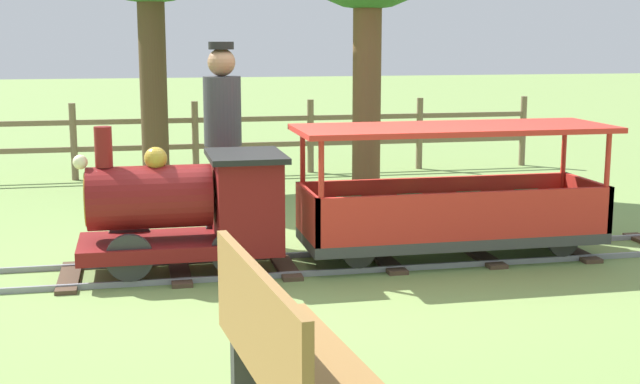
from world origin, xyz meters
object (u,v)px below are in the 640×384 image
(passenger_car, at_px, (452,204))
(park_bench, at_px, (291,367))
(locomotive, at_px, (193,206))
(conductor_person, at_px, (223,126))

(passenger_car, relative_size, park_bench, 1.76)
(locomotive, height_order, conductor_person, conductor_person)
(conductor_person, height_order, park_bench, conductor_person)
(conductor_person, relative_size, park_bench, 1.21)
(locomotive, distance_m, conductor_person, 1.03)
(locomotive, relative_size, park_bench, 1.08)
(locomotive, relative_size, passenger_car, 0.61)
(passenger_car, bearing_deg, conductor_person, 61.99)
(passenger_car, distance_m, park_bench, 3.43)
(park_bench, bearing_deg, locomotive, 3.29)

